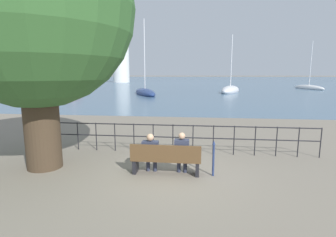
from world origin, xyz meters
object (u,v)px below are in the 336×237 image
closed_umbrella (213,156)px  sailboat_5 (309,88)px  sailboat_1 (145,93)px  seated_person_left (151,151)px  shade_tree (32,8)px  park_bench (166,160)px  seated_person_right (182,151)px  harbor_lighthouse (121,54)px  sailboat_4 (74,91)px  sailboat_3 (230,90)px  sailboat_0 (40,96)px

closed_umbrella → sailboat_5: bearing=66.0°
sailboat_1 → sailboat_5: size_ratio=1.13×
seated_person_left → sailboat_1: bearing=101.9°
shade_tree → sailboat_1: size_ratio=0.72×
sailboat_1 → park_bench: bearing=-101.0°
seated_person_right → harbor_lighthouse: 86.74m
closed_umbrella → sailboat_4: sailboat_4 is taller
sailboat_3 → sailboat_4: (-23.23, -4.78, 0.00)m
seated_person_left → sailboat_3: (6.26, 34.53, -0.31)m
seated_person_right → sailboat_1: bearing=103.6°
seated_person_right → sailboat_4: bearing=121.0°
seated_person_left → sailboat_5: size_ratio=0.13×
closed_umbrella → sailboat_3: size_ratio=0.11×
seated_person_right → closed_umbrella: bearing=-2.3°
closed_umbrella → sailboat_4: (-18.76, 29.79, -0.23)m
sailboat_3 → seated_person_left: bearing=-80.4°
seated_person_left → seated_person_right: seated_person_right is taller
seated_person_right → sailboat_5: sailboat_5 is taller
shade_tree → sailboat_1: sailboat_1 is taller
shade_tree → park_bench: (3.76, -0.15, -4.22)m
park_bench → seated_person_left: 0.50m
park_bench → sailboat_1: (-6.55, 29.06, -0.15)m
sailboat_4 → sailboat_5: bearing=18.9°
closed_umbrella → sailboat_5: sailboat_5 is taller
shade_tree → sailboat_4: (-13.66, 29.68, -4.31)m
park_bench → closed_umbrella: closed_umbrella is taller
seated_person_right → sailboat_0: sailboat_0 is taller
sailboat_0 → seated_person_left: bearing=-56.5°
shade_tree → closed_umbrella: (5.10, -0.11, -4.08)m
sailboat_0 → sailboat_3: bearing=24.3°
closed_umbrella → sailboat_0: size_ratio=0.13×
sailboat_3 → harbor_lighthouse: size_ratio=0.45×
seated_person_right → sailboat_1: (-7.00, 28.98, -0.38)m
sailboat_5 → harbor_lighthouse: (-47.70, 36.02, 9.23)m
seated_person_left → seated_person_right: 0.90m
shade_tree → sailboat_5: 52.99m
sailboat_0 → sailboat_1: bearing=29.5°
park_bench → harbor_lighthouse: harbor_lighthouse is taller
shade_tree → sailboat_5: (25.71, 46.13, -4.39)m
sailboat_5 → harbor_lighthouse: size_ratio=0.46×
closed_umbrella → sailboat_1: bearing=105.2°
park_bench → closed_umbrella: bearing=1.9°
sailboat_3 → sailboat_4: bearing=-148.5°
shade_tree → sailboat_1: 29.37m
seated_person_left → harbor_lighthouse: bearing=107.1°
park_bench → sailboat_4: sailboat_4 is taller
seated_person_left → sailboat_1: sailboat_1 is taller
sailboat_0 → sailboat_5: sailboat_5 is taller
sailboat_4 → sailboat_5: 42.67m
park_bench → sailboat_0: 27.75m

